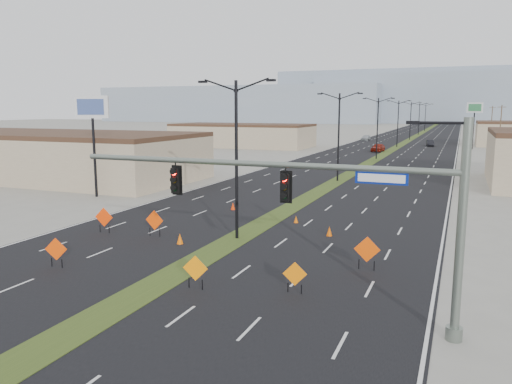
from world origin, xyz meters
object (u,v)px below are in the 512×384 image
at_px(car_mid, 430,143).
at_px(construction_sign_1, 104,218).
at_px(cone_2, 329,231).
at_px(cone_0, 180,239).
at_px(streetlight_1, 339,134).
at_px(car_left, 378,148).
at_px(streetlight_0, 236,155).
at_px(construction_sign_5, 367,250).
at_px(car_far, 366,138).
at_px(pole_sign_east_far, 475,111).
at_px(streetlight_3, 398,122).
at_px(pole_sign_west, 92,115).
at_px(streetlight_5, 419,118).
at_px(construction_sign_2, 154,221).
at_px(cone_3, 233,206).
at_px(streetlight_6, 425,117).
at_px(cone_1, 296,219).
at_px(signal_mast, 331,201).
at_px(construction_sign_3, 195,269).
at_px(construction_sign_0, 56,250).
at_px(streetlight_4, 411,120).
at_px(streetlight_2, 377,126).
at_px(construction_sign_4, 295,275).

height_order(car_mid, construction_sign_1, construction_sign_1).
xyz_separation_m(construction_sign_1, cone_2, (14.27, 4.90, -0.69)).
bearing_deg(cone_0, streetlight_1, 84.91).
bearing_deg(car_left, streetlight_0, -81.81).
bearing_deg(construction_sign_5, car_far, 92.11).
relative_size(car_mid, pole_sign_east_far, 0.44).
bearing_deg(streetlight_3, streetlight_0, -90.00).
bearing_deg(cone_2, pole_sign_east_far, 83.16).
height_order(car_far, pole_sign_west, pole_sign_west).
xyz_separation_m(streetlight_5, car_far, (-10.48, -35.02, -4.74)).
relative_size(construction_sign_2, cone_3, 2.81).
bearing_deg(streetlight_6, cone_1, -89.24).
xyz_separation_m(cone_3, pole_sign_east_far, (19.25, 75.88, 7.49)).
xyz_separation_m(streetlight_5, streetlight_6, (0.00, 28.00, 0.00)).
xyz_separation_m(streetlight_5, pole_sign_west, (-18.85, -130.93, 2.31)).
height_order(signal_mast, cone_1, signal_mast).
distance_m(streetlight_1, construction_sign_3, 37.32).
bearing_deg(car_mid, construction_sign_0, -105.25).
height_order(signal_mast, pole_sign_east_far, pole_sign_east_far).
xyz_separation_m(streetlight_4, pole_sign_west, (-18.85, -102.93, 2.31)).
bearing_deg(car_left, car_far, 110.42).
bearing_deg(construction_sign_0, cone_2, 27.96).
bearing_deg(car_far, car_mid, -39.21).
relative_size(streetlight_2, cone_3, 16.12).
height_order(streetlight_1, cone_2, streetlight_1).
bearing_deg(streetlight_2, signal_mast, -82.61).
bearing_deg(construction_sign_0, cone_1, 42.46).
bearing_deg(cone_1, streetlight_2, 92.44).
bearing_deg(streetlight_3, streetlight_2, -90.00).
xyz_separation_m(streetlight_6, cone_3, (-4.16, -159.69, -5.11)).
bearing_deg(signal_mast, streetlight_4, 94.01).
bearing_deg(streetlight_0, streetlight_3, 90.00).
xyz_separation_m(streetlight_2, construction_sign_3, (2.00, -65.00, -4.47)).
bearing_deg(construction_sign_4, streetlight_0, 115.20).
bearing_deg(streetlight_2, cone_2, -84.25).
bearing_deg(signal_mast, streetlight_6, 92.75).
relative_size(streetlight_3, construction_sign_4, 6.83).
distance_m(streetlight_2, construction_sign_2, 57.93).
relative_size(streetlight_5, construction_sign_2, 5.73).
height_order(signal_mast, pole_sign_west, pole_sign_west).
xyz_separation_m(construction_sign_1, pole_sign_west, (-9.93, 11.05, 6.71)).
bearing_deg(pole_sign_east_far, car_left, -126.36).
relative_size(streetlight_1, cone_0, 14.77).
height_order(streetlight_3, construction_sign_4, streetlight_3).
bearing_deg(streetlight_1, construction_sign_1, -106.57).
height_order(signal_mast, car_far, signal_mast).
relative_size(car_mid, construction_sign_5, 2.33).
height_order(cone_1, pole_sign_east_far, pole_sign_east_far).
height_order(construction_sign_2, pole_sign_west, pole_sign_west).
relative_size(car_mid, construction_sign_2, 2.39).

